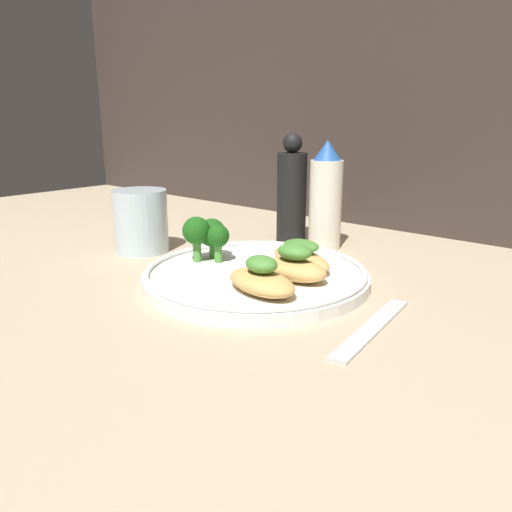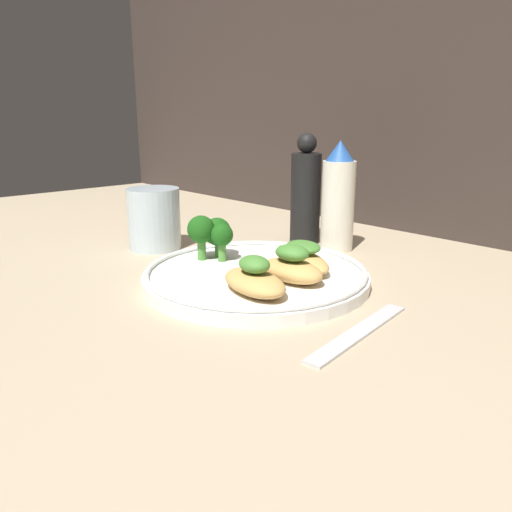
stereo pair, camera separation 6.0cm
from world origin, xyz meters
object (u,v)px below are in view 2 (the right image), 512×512
(sauce_bottle, at_px, (338,199))
(drinking_glass, at_px, (151,219))
(broccoli_bunch, at_px, (212,232))
(plate, at_px, (256,275))
(pepper_grinder, at_px, (306,194))

(sauce_bottle, xyz_separation_m, drinking_glass, (-0.19, -0.20, -0.03))
(broccoli_bunch, distance_m, sauce_bottle, 0.20)
(plate, height_order, drinking_glass, drinking_glass)
(broccoli_bunch, relative_size, sauce_bottle, 0.38)
(sauce_bottle, height_order, pepper_grinder, pepper_grinder)
(sauce_bottle, distance_m, pepper_grinder, 0.06)
(plate, xyz_separation_m, drinking_glass, (-0.22, -0.00, 0.04))
(plate, relative_size, sauce_bottle, 1.68)
(broccoli_bunch, bearing_deg, sauce_bottle, 75.56)
(pepper_grinder, bearing_deg, broccoli_bunch, -86.23)
(broccoli_bunch, height_order, drinking_glass, drinking_glass)
(broccoli_bunch, xyz_separation_m, drinking_glass, (-0.14, -0.00, -0.00))
(plate, bearing_deg, sauce_bottle, 98.90)
(broccoli_bunch, height_order, pepper_grinder, pepper_grinder)
(plate, distance_m, drinking_glass, 0.23)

